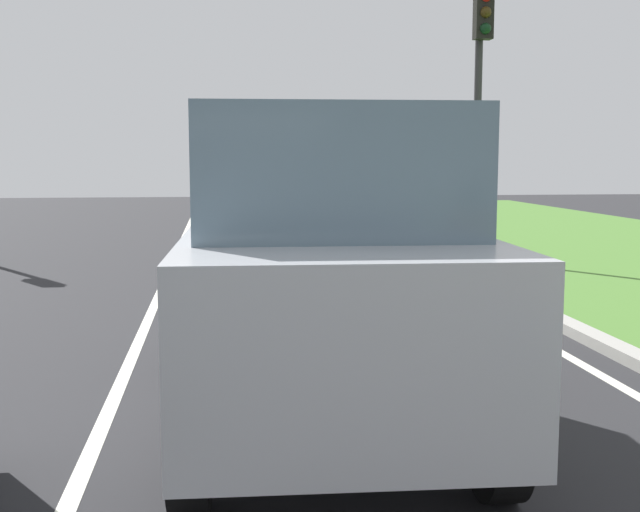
{
  "coord_description": "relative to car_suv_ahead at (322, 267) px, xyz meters",
  "views": [
    {
      "loc": [
        0.18,
        3.61,
        1.97
      ],
      "look_at": [
        0.96,
        9.78,
        1.2
      ],
      "focal_mm": 44.94,
      "sensor_mm": 36.0,
      "label": 1
    }
  ],
  "objects": [
    {
      "name": "curb_right",
      "position": [
        3.17,
        4.58,
        -1.11
      ],
      "size": [
        0.24,
        48.0,
        0.12
      ],
      "primitive_type": "cube",
      "color": "#9E9B93",
      "rests_on": "ground"
    },
    {
      "name": "ground_plane",
      "position": [
        -0.93,
        4.58,
        -1.17
      ],
      "size": [
        60.0,
        60.0,
        0.0
      ],
      "primitive_type": "plane",
      "color": "#262628"
    },
    {
      "name": "lane_line_right_edge",
      "position": [
        2.67,
        4.58,
        -1.16
      ],
      "size": [
        0.12,
        32.0,
        0.01
      ],
      "primitive_type": "cube",
      "color": "silver",
      "rests_on": "ground"
    },
    {
      "name": "car_suv_ahead",
      "position": [
        0.0,
        0.0,
        0.0
      ],
      "size": [
        2.11,
        4.57,
        2.28
      ],
      "rotation": [
        0.0,
        0.0,
        -0.04
      ],
      "color": "#B7BABF",
      "rests_on": "ground"
    },
    {
      "name": "lane_line_center",
      "position": [
        -1.63,
        4.58,
        -1.16
      ],
      "size": [
        0.12,
        32.0,
        0.01
      ],
      "primitive_type": "cube",
      "color": "silver",
      "rests_on": "ground"
    },
    {
      "name": "traffic_light_near_right",
      "position": [
        3.98,
        8.49,
        2.36
      ],
      "size": [
        0.32,
        0.5,
        5.26
      ],
      "color": "#2D2D2D",
      "rests_on": "ground"
    }
  ]
}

